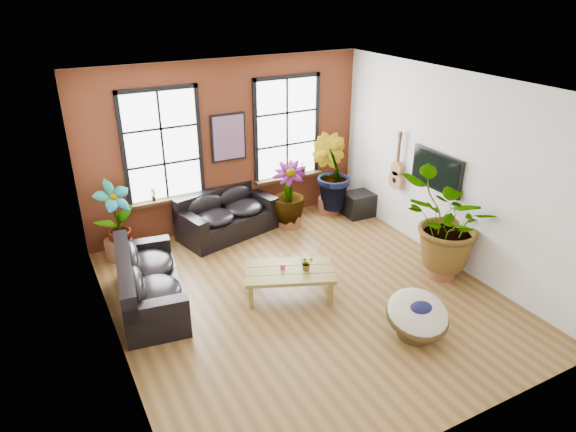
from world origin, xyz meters
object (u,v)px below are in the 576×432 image
Objects in this scene: sofa_back at (226,215)px; sofa_left at (146,283)px; papasan_chair at (418,315)px; coffee_table at (289,273)px.

sofa_back reaches higher than sofa_left.
sofa_left is 4.29m from papasan_chair.
sofa_back is 4.69m from papasan_chair.
sofa_back is 1.29× the size of coffee_table.
sofa_back reaches higher than coffee_table.
sofa_back is 0.92× the size of sofa_left.
sofa_left reaches higher than papasan_chair.
sofa_back is at bearing -40.66° from sofa_left.
sofa_left is 1.40× the size of coffee_table.
papasan_chair is (3.33, -2.69, -0.04)m from sofa_left.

